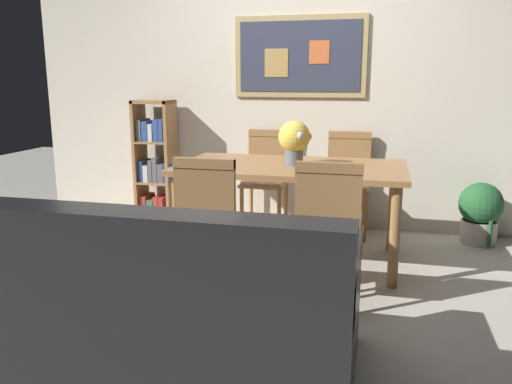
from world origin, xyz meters
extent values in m
plane|color=#B7B2A8|center=(0.00, 0.00, 0.00)|extent=(12.00, 12.00, 0.00)
cube|color=beige|center=(0.00, 1.61, 1.30)|extent=(5.20, 0.10, 2.60)
cube|color=tan|center=(0.02, 1.54, 1.56)|extent=(1.19, 0.02, 0.72)
cube|color=#33384C|center=(0.02, 1.53, 1.56)|extent=(1.09, 0.01, 0.62)
cube|color=tan|center=(-0.19, 1.52, 1.51)|extent=(0.21, 0.00, 0.25)
cube|color=#D86633|center=(0.20, 1.52, 1.60)|extent=(0.18, 0.00, 0.20)
cube|color=#9E7042|center=(0.12, 0.58, 0.72)|extent=(1.69, 0.95, 0.04)
cylinder|color=#9E7042|center=(-0.64, 0.18, 0.35)|extent=(0.07, 0.07, 0.70)
cylinder|color=#9E7042|center=(0.89, 0.18, 0.35)|extent=(0.07, 0.07, 0.70)
cylinder|color=#9E7042|center=(-0.64, 0.97, 0.35)|extent=(0.07, 0.07, 0.70)
cylinder|color=#9E7042|center=(0.89, 0.97, 0.35)|extent=(0.07, 0.07, 0.70)
cube|color=#9E7042|center=(-0.24, 1.29, 0.44)|extent=(0.40, 0.40, 0.03)
cube|color=beige|center=(-0.24, 1.29, 0.47)|extent=(0.36, 0.36, 0.03)
cylinder|color=#9E7042|center=(-0.07, 1.46, 0.21)|extent=(0.04, 0.04, 0.42)
cylinder|color=#9E7042|center=(-0.41, 1.46, 0.21)|extent=(0.04, 0.04, 0.42)
cylinder|color=#9E7042|center=(-0.07, 1.12, 0.21)|extent=(0.04, 0.04, 0.42)
cylinder|color=#9E7042|center=(-0.41, 1.12, 0.21)|extent=(0.04, 0.04, 0.42)
cube|color=#9E7042|center=(-0.24, 1.47, 0.68)|extent=(0.38, 0.04, 0.46)
cube|color=#9E7042|center=(-0.24, 1.47, 0.88)|extent=(0.38, 0.05, 0.06)
cube|color=#9E7042|center=(0.50, 1.31, 0.44)|extent=(0.40, 0.40, 0.03)
cube|color=beige|center=(0.50, 1.31, 0.47)|extent=(0.36, 0.36, 0.03)
cylinder|color=#9E7042|center=(0.67, 1.48, 0.21)|extent=(0.04, 0.04, 0.42)
cylinder|color=#9E7042|center=(0.33, 1.48, 0.21)|extent=(0.04, 0.04, 0.42)
cylinder|color=#9E7042|center=(0.67, 1.14, 0.21)|extent=(0.04, 0.04, 0.42)
cylinder|color=#9E7042|center=(0.33, 1.14, 0.21)|extent=(0.04, 0.04, 0.42)
cube|color=#9E7042|center=(0.50, 1.49, 0.68)|extent=(0.38, 0.04, 0.46)
cube|color=#9E7042|center=(0.50, 1.49, 0.88)|extent=(0.38, 0.05, 0.06)
cube|color=#9E7042|center=(-0.25, -0.15, 0.44)|extent=(0.40, 0.40, 0.03)
cube|color=beige|center=(-0.25, -0.15, 0.47)|extent=(0.36, 0.36, 0.03)
cylinder|color=#9E7042|center=(-0.42, -0.32, 0.21)|extent=(0.04, 0.04, 0.42)
cylinder|color=#9E7042|center=(-0.08, -0.32, 0.21)|extent=(0.04, 0.04, 0.42)
cylinder|color=#9E7042|center=(-0.42, 0.02, 0.21)|extent=(0.04, 0.04, 0.42)
cylinder|color=#9E7042|center=(-0.08, 0.02, 0.21)|extent=(0.04, 0.04, 0.42)
cube|color=#9E7042|center=(-0.25, -0.33, 0.68)|extent=(0.38, 0.04, 0.46)
cube|color=#9E7042|center=(-0.25, -0.33, 0.88)|extent=(0.38, 0.05, 0.06)
cube|color=#9E7042|center=(0.49, -0.13, 0.44)|extent=(0.40, 0.40, 0.03)
cube|color=beige|center=(0.49, -0.13, 0.47)|extent=(0.36, 0.36, 0.03)
cylinder|color=#9E7042|center=(0.32, -0.30, 0.21)|extent=(0.04, 0.04, 0.42)
cylinder|color=#9E7042|center=(0.66, -0.30, 0.21)|extent=(0.04, 0.04, 0.42)
cylinder|color=#9E7042|center=(0.32, 0.04, 0.21)|extent=(0.04, 0.04, 0.42)
cylinder|color=#9E7042|center=(0.66, 0.04, 0.21)|extent=(0.04, 0.04, 0.42)
cube|color=#9E7042|center=(0.49, -0.31, 0.68)|extent=(0.38, 0.04, 0.46)
cube|color=#9E7042|center=(0.49, -0.31, 0.88)|extent=(0.38, 0.05, 0.06)
cube|color=black|center=(-0.20, -1.00, 0.20)|extent=(1.80, 0.84, 0.40)
cube|color=black|center=(-0.20, -1.32, 0.62)|extent=(1.80, 0.20, 0.44)
cube|color=black|center=(-1.01, -1.00, 0.51)|extent=(0.18, 0.80, 0.22)
cube|color=black|center=(0.61, -1.00, 0.51)|extent=(0.18, 0.80, 0.22)
cube|color=#334C72|center=(-0.65, -1.18, 0.56)|extent=(0.32, 0.16, 0.33)
cube|color=maroon|center=(-0.20, -1.18, 0.56)|extent=(0.32, 0.16, 0.33)
cube|color=#334C72|center=(0.25, -1.18, 0.56)|extent=(0.32, 0.16, 0.33)
cube|color=#9E7042|center=(-1.50, 1.36, 0.59)|extent=(0.03, 0.28, 1.17)
cube|color=#9E7042|center=(-1.17, 1.36, 0.59)|extent=(0.03, 0.28, 1.17)
cube|color=#9E7042|center=(-1.34, 1.36, 0.01)|extent=(0.36, 0.28, 0.03)
cube|color=#9E7042|center=(-1.34, 1.36, 1.16)|extent=(0.36, 0.28, 0.03)
cube|color=#9E7042|center=(-1.34, 1.36, 0.39)|extent=(0.30, 0.28, 0.02)
cube|color=#9E7042|center=(-1.34, 1.36, 0.78)|extent=(0.30, 0.28, 0.02)
cube|color=#B2332D|center=(-1.44, 1.36, 0.14)|extent=(0.06, 0.22, 0.23)
cube|color=#337247|center=(-1.37, 1.36, 0.13)|extent=(0.06, 0.22, 0.19)
cube|color=#B2332D|center=(-1.31, 1.36, 0.14)|extent=(0.05, 0.22, 0.22)
cube|color=#B2332D|center=(-1.26, 1.36, 0.14)|extent=(0.04, 0.22, 0.22)
cube|color=#2D4C8C|center=(-1.45, 1.36, 0.50)|extent=(0.04, 0.22, 0.20)
cube|color=beige|center=(-1.40, 1.36, 0.48)|extent=(0.05, 0.22, 0.16)
cube|color=#595960|center=(-1.35, 1.36, 0.51)|extent=(0.04, 0.22, 0.21)
cube|color=#595960|center=(-1.31, 1.36, 0.52)|extent=(0.04, 0.22, 0.23)
cube|color=#595960|center=(-1.25, 1.36, 0.49)|extent=(0.06, 0.22, 0.18)
cube|color=#2D4C8C|center=(-1.18, 1.36, 0.50)|extent=(0.06, 0.22, 0.19)
cube|color=#595960|center=(-1.45, 1.36, 0.89)|extent=(0.05, 0.22, 0.20)
cube|color=#2D4C8C|center=(-1.39, 1.36, 0.89)|extent=(0.06, 0.22, 0.19)
cube|color=beige|center=(-1.34, 1.36, 0.87)|extent=(0.04, 0.22, 0.16)
cube|color=#2D4C8C|center=(-1.28, 1.36, 0.89)|extent=(0.05, 0.22, 0.21)
cube|color=#2D4C8C|center=(-1.23, 1.36, 0.90)|extent=(0.04, 0.22, 0.21)
cylinder|color=#B2ADA3|center=(1.61, 1.34, 0.10)|extent=(0.29, 0.29, 0.20)
cylinder|color=#332319|center=(1.61, 1.34, 0.19)|extent=(0.26, 0.26, 0.02)
sphere|color=#235B2D|center=(1.61, 1.34, 0.34)|extent=(0.36, 0.36, 0.36)
cylinder|color=#235B2D|center=(1.67, 1.19, 0.13)|extent=(0.03, 0.03, 0.21)
cylinder|color=#235B2D|center=(1.75, 1.44, 0.13)|extent=(0.03, 0.03, 0.21)
cylinder|color=slate|center=(0.14, 0.59, 0.80)|extent=(0.14, 0.14, 0.13)
sphere|color=#EACC4C|center=(0.14, 0.59, 0.95)|extent=(0.24, 0.24, 0.24)
sphere|color=#EACC4C|center=(0.09, 0.67, 0.98)|extent=(0.07, 0.07, 0.07)
sphere|color=silver|center=(0.19, 0.51, 0.96)|extent=(0.07, 0.07, 0.07)
sphere|color=#D86633|center=(0.23, 0.62, 0.95)|extent=(0.07, 0.07, 0.07)
camera|label=1|loc=(0.76, -3.16, 1.37)|focal=35.91mm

